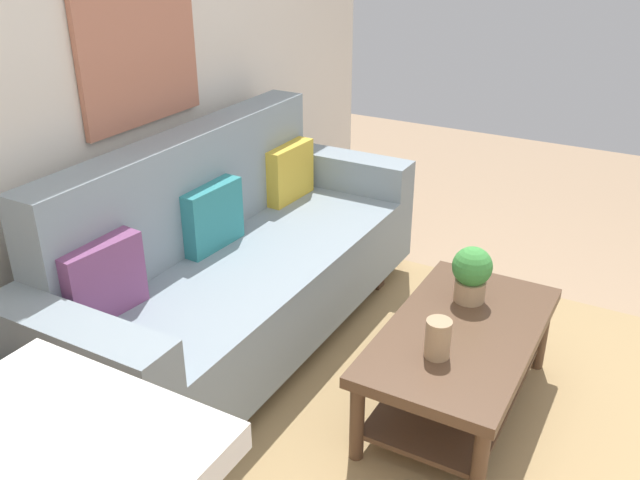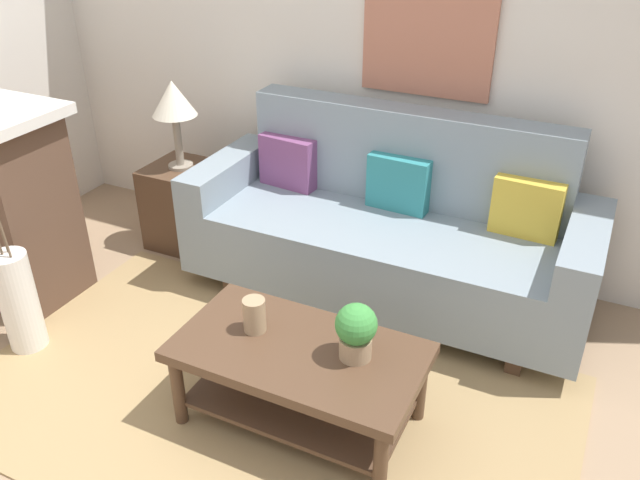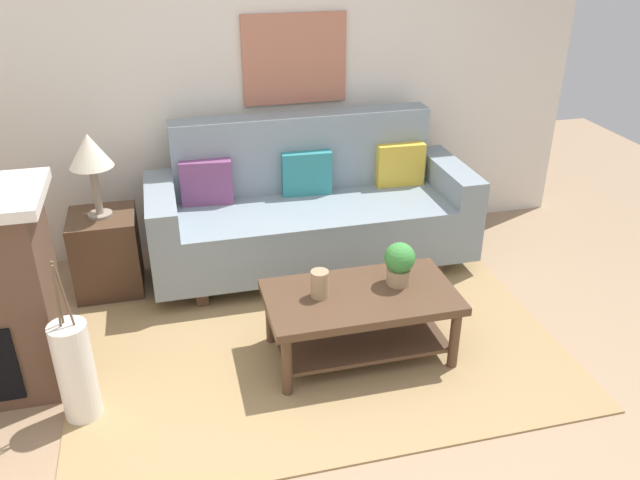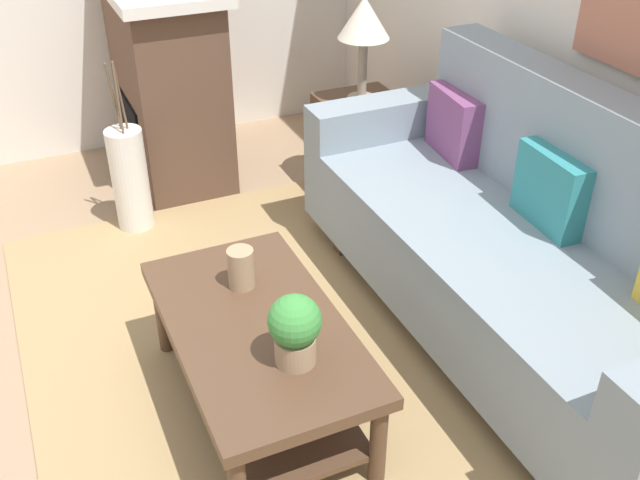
% 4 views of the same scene
% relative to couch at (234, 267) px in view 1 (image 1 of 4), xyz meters
% --- Properties ---
extents(ground_plane, '(8.89, 8.89, 0.00)m').
position_rel_couch_xyz_m(ground_plane, '(-0.20, -1.64, -0.43)').
color(ground_plane, '#9E7F60').
extents(wall_back, '(4.89, 0.10, 2.70)m').
position_rel_couch_xyz_m(wall_back, '(-0.20, 0.54, 0.92)').
color(wall_back, silver).
rests_on(wall_back, ground_plane).
extents(area_rug, '(2.89, 1.74, 0.01)m').
position_rel_couch_xyz_m(area_rug, '(-0.20, -1.14, -0.43)').
color(area_rug, '#A38456').
rests_on(area_rug, ground_plane).
extents(couch, '(2.30, 0.84, 1.08)m').
position_rel_couch_xyz_m(couch, '(0.00, 0.00, 0.00)').
color(couch, gray).
rests_on(couch, ground_plane).
extents(throw_pillow_plum, '(0.37, 0.16, 0.32)m').
position_rel_couch_xyz_m(throw_pillow_plum, '(-0.72, 0.13, 0.25)').
color(throw_pillow_plum, '#7A4270').
rests_on(throw_pillow_plum, couch).
extents(throw_pillow_teal, '(0.37, 0.14, 0.32)m').
position_rel_couch_xyz_m(throw_pillow_teal, '(0.00, 0.13, 0.25)').
color(throw_pillow_teal, teal).
rests_on(throw_pillow_teal, couch).
extents(throw_pillow_mustard, '(0.37, 0.14, 0.32)m').
position_rel_couch_xyz_m(throw_pillow_mustard, '(0.72, 0.13, 0.25)').
color(throw_pillow_mustard, gold).
rests_on(throw_pillow_mustard, couch).
extents(coffee_table, '(1.10, 0.60, 0.43)m').
position_rel_couch_xyz_m(coffee_table, '(0.02, -1.17, -0.12)').
color(coffee_table, '#513826').
rests_on(coffee_table, ground_plane).
extents(tabletop_vase, '(0.10, 0.10, 0.16)m').
position_rel_couch_xyz_m(tabletop_vase, '(-0.22, -1.14, 0.08)').
color(tabletop_vase, tan).
rests_on(tabletop_vase, coffee_table).
extents(potted_plant_tabletop, '(0.18, 0.18, 0.26)m').
position_rel_couch_xyz_m(potted_plant_tabletop, '(0.26, -1.12, 0.14)').
color(potted_plant_tabletop, tan).
rests_on(potted_plant_tabletop, coffee_table).
extents(framed_painting, '(0.76, 0.03, 0.64)m').
position_rel_couch_xyz_m(framed_painting, '(0.00, 0.47, 0.99)').
color(framed_painting, '#B77056').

